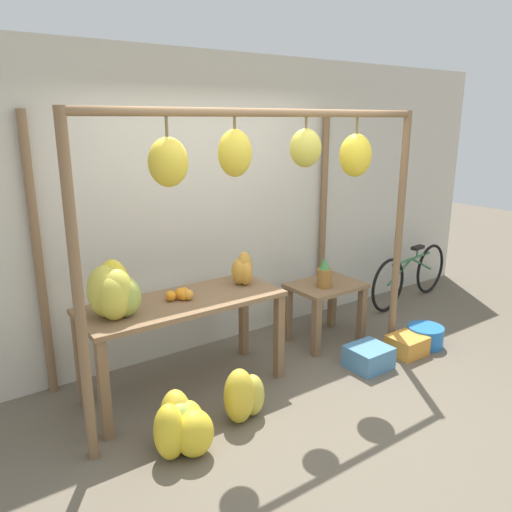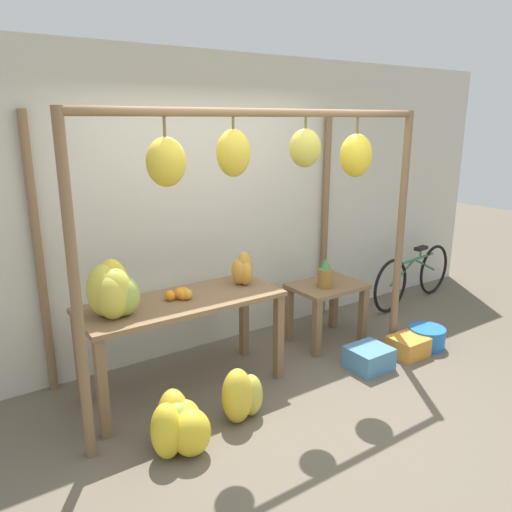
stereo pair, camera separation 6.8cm
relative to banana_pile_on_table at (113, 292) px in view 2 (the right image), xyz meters
name	(u,v)px [view 2 (the right image)]	position (x,y,z in m)	size (l,w,h in m)	color
ground_plane	(305,415)	(1.14, -0.84, -0.99)	(20.00, 20.00, 0.00)	#665B4C
shop_wall_back	(202,207)	(1.14, 0.75, 0.41)	(8.00, 0.08, 2.80)	beige
stall_awning	(263,185)	(1.17, -0.22, 0.72)	(3.07, 1.21, 2.28)	brown
display_table_main	(183,314)	(0.56, 0.03, -0.31)	(1.64, 0.65, 0.80)	brown
display_table_side	(326,298)	(2.18, 0.09, -0.53)	(0.72, 0.53, 0.61)	brown
banana_pile_on_table	(113,292)	(0.00, 0.00, 0.00)	(0.41, 0.43, 0.41)	#9EB247
orange_pile	(181,294)	(0.56, 0.04, -0.14)	(0.23, 0.19, 0.09)	orange
pineapple_cluster	(325,275)	(2.11, 0.05, -0.26)	(0.15, 0.18, 0.29)	#A3702D
banana_pile_ground_left	(179,426)	(0.17, -0.67, -0.80)	(0.45, 0.47, 0.41)	gold
banana_pile_ground_right	(242,395)	(0.72, -0.61, -0.79)	(0.44, 0.33, 0.43)	gold
fruit_crate_white	(369,358)	(2.11, -0.58, -0.89)	(0.36, 0.33, 0.20)	#4C84B2
blue_bucket	(427,337)	(2.92, -0.59, -0.89)	(0.36, 0.36, 0.20)	blue
parked_bicycle	(413,276)	(3.83, 0.32, -0.65)	(1.62, 0.25, 0.69)	black
papaya_pile	(243,270)	(1.18, 0.08, -0.06)	(0.22, 0.21, 0.29)	gold
fruit_crate_purple	(408,346)	(2.62, -0.61, -0.90)	(0.33, 0.30, 0.18)	orange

